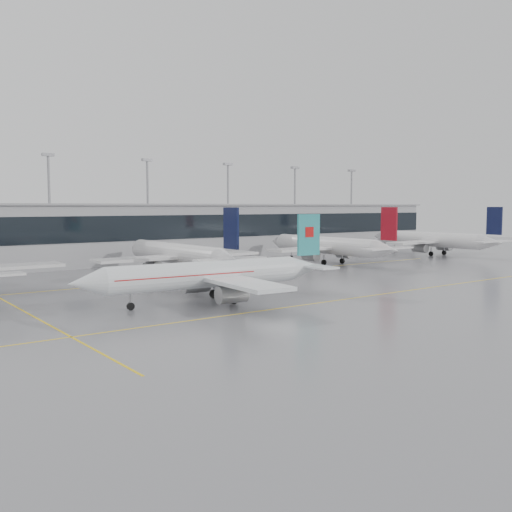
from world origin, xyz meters
TOP-DOWN VIEW (x-y plane):
  - ground at (0.00, 0.00)m, footprint 320.00×320.00m
  - taxi_line_main at (0.00, 0.00)m, footprint 120.00×0.25m
  - taxi_line_north at (0.00, 30.00)m, footprint 120.00×0.25m
  - taxi_line_cross at (-30.00, 15.00)m, footprint 0.25×60.00m
  - terminal at (0.00, 62.00)m, footprint 180.00×15.00m
  - terminal_glass at (0.00, 54.45)m, footprint 180.00×0.20m
  - terminal_roof at (0.00, 62.00)m, footprint 182.00×16.00m
  - light_masts at (0.00, 68.00)m, footprint 156.40×1.00m
  - air_canada_jet at (-9.10, 8.35)m, footprint 35.00×27.68m
  - parked_jet_c at (-0.00, 33.69)m, footprint 29.64×36.96m
  - parked_jet_d at (35.00, 33.69)m, footprint 29.64×36.96m
  - parked_jet_e at (70.00, 33.69)m, footprint 29.64×36.96m

SIDE VIEW (x-z plane):
  - ground at x=0.00m, z-range 0.00..0.00m
  - taxi_line_main at x=0.00m, z-range 0.00..0.01m
  - taxi_line_north at x=0.00m, z-range 0.00..0.01m
  - taxi_line_cross at x=-30.00m, z-range 0.00..0.01m
  - air_canada_jet at x=-9.10m, z-range -2.00..8.81m
  - parked_jet_c at x=0.00m, z-range -2.15..9.57m
  - parked_jet_d at x=35.00m, z-range -2.15..9.57m
  - parked_jet_e at x=70.00m, z-range -2.15..9.57m
  - terminal at x=0.00m, z-range 0.00..12.00m
  - terminal_glass at x=0.00m, z-range 5.00..10.00m
  - terminal_roof at x=0.00m, z-range 12.00..12.40m
  - light_masts at x=0.00m, z-range 2.04..24.64m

